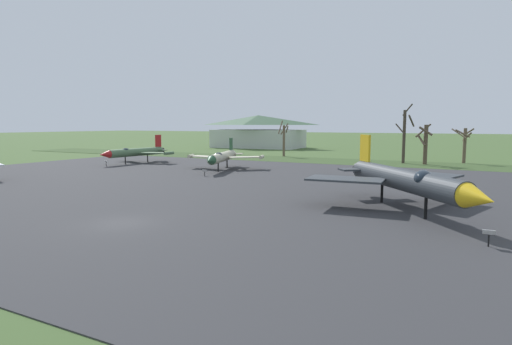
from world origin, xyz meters
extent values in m
plane|color=#425B2D|center=(0.00, 0.00, 0.00)|extent=(600.00, 600.00, 0.00)
cube|color=#333335|center=(0.00, 17.30, 0.03)|extent=(92.18, 57.68, 0.05)
cube|color=#364C25|center=(0.00, 52.14, 0.03)|extent=(152.18, 12.00, 0.06)
cylinder|color=#33383D|center=(15.53, 13.06, 2.36)|extent=(10.21, 12.16, 1.65)
cone|color=yellow|center=(20.69, 6.61, 2.36)|extent=(2.59, 2.71, 1.51)
cylinder|color=black|center=(10.86, 18.88, 2.36)|extent=(1.47, 1.43, 1.15)
ellipsoid|color=#19232D|center=(17.18, 10.99, 2.81)|extent=(1.20, 2.25, 1.13)
cube|color=#33383D|center=(11.40, 12.26, 2.24)|extent=(6.00, 3.50, 0.15)
cube|color=#33383D|center=(17.20, 16.91, 2.24)|extent=(4.62, 6.43, 0.15)
cube|color=yellow|center=(11.45, 18.15, 4.37)|extent=(1.24, 1.48, 2.38)
cube|color=#33383D|center=(10.52, 17.20, 2.48)|extent=(2.51, 2.44, 0.15)
cube|color=#33383D|center=(12.58, 18.85, 2.48)|extent=(2.51, 2.44, 0.15)
cylinder|color=black|center=(17.49, 10.61, 0.77)|extent=(0.22, 0.22, 1.54)
cylinder|color=black|center=(13.57, 15.50, 0.77)|extent=(0.22, 0.22, 1.54)
cylinder|color=black|center=(21.22, 5.10, 0.34)|extent=(0.08, 0.08, 0.67)
cube|color=white|center=(21.22, 5.10, 0.83)|extent=(0.65, 0.33, 0.31)
cylinder|color=#B7B293|center=(-11.71, 31.00, 1.89)|extent=(4.76, 11.28, 1.32)
cone|color=#234C2D|center=(-9.68, 24.70, 1.89)|extent=(1.71, 2.10, 1.21)
cylinder|color=black|center=(-13.55, 36.69, 1.89)|extent=(1.10, 0.97, 0.92)
ellipsoid|color=#19232D|center=(-10.94, 28.61, 2.25)|extent=(0.90, 1.70, 0.85)
cube|color=#B7B293|center=(-14.93, 31.28, 1.79)|extent=(4.87, 2.71, 0.12)
cube|color=#B7B293|center=(-9.27, 33.11, 1.79)|extent=(4.82, 4.72, 0.12)
cylinder|color=#B7B293|center=(-17.30, 31.09, 1.79)|extent=(1.12, 2.16, 0.49)
cylinder|color=#B7B293|center=(-7.23, 34.34, 1.79)|extent=(1.12, 2.16, 0.49)
cube|color=#234C2D|center=(-13.30, 35.92, 3.47)|extent=(0.63, 1.53, 1.85)
cube|color=#B7B293|center=(-14.26, 35.54, 1.99)|extent=(1.84, 1.64, 0.12)
cube|color=#B7B293|center=(-12.30, 36.17, 1.99)|extent=(1.84, 1.64, 0.12)
cylinder|color=black|center=(-10.94, 28.61, 0.62)|extent=(0.18, 0.18, 1.23)
cylinder|color=black|center=(-12.49, 33.40, 0.62)|extent=(0.18, 0.18, 1.23)
cylinder|color=black|center=(-9.73, 23.61, 0.29)|extent=(0.08, 0.08, 0.58)
cube|color=white|center=(-9.73, 23.61, 0.72)|extent=(0.64, 0.38, 0.28)
cylinder|color=#4C6B47|center=(-30.01, 33.22, 1.87)|extent=(1.83, 11.34, 1.30)
cone|color=#B21E1E|center=(-30.32, 26.64, 1.87)|extent=(1.28, 1.93, 1.20)
cylinder|color=black|center=(-29.74, 39.12, 1.87)|extent=(0.94, 0.76, 0.91)
ellipsoid|color=#19232D|center=(-30.12, 30.83, 2.23)|extent=(0.88, 1.65, 0.83)
cube|color=#4C6B47|center=(-32.98, 34.78, 1.77)|extent=(5.12, 3.53, 0.12)
cube|color=#4C6B47|center=(-26.91, 34.50, 1.77)|extent=(5.10, 3.17, 0.12)
cylinder|color=#4C6B47|center=(-35.34, 35.31, 1.77)|extent=(0.58, 2.11, 0.49)
cylinder|color=#4C6B47|center=(-24.51, 34.81, 1.77)|extent=(0.58, 2.11, 0.49)
cube|color=#B21E1E|center=(-29.77, 38.39, 3.57)|extent=(0.22, 1.36, 2.10)
cube|color=#4C6B47|center=(-30.74, 38.30, 1.97)|extent=(1.46, 1.28, 0.12)
cube|color=#4C6B47|center=(-28.82, 38.21, 1.97)|extent=(1.46, 1.28, 0.12)
cylinder|color=black|center=(-30.13, 30.74, 0.61)|extent=(0.17, 0.17, 1.22)
cylinder|color=black|center=(-29.90, 35.70, 0.61)|extent=(0.17, 0.17, 1.22)
cylinder|color=black|center=(-30.33, 26.92, 0.31)|extent=(0.08, 0.08, 0.63)
cube|color=white|center=(-30.33, 26.92, 0.78)|extent=(0.49, 0.22, 0.35)
cylinder|color=brown|center=(-14.44, 58.25, 3.13)|extent=(0.49, 0.49, 6.26)
cylinder|color=brown|center=(-14.65, 58.95, 5.53)|extent=(1.65, 0.69, 2.34)
cylinder|color=brown|center=(-15.23, 58.31, 5.87)|extent=(0.39, 1.80, 2.69)
cylinder|color=brown|center=(-13.94, 58.65, 5.46)|extent=(1.10, 1.29, 1.43)
cylinder|color=#42382D|center=(9.29, 53.55, 4.39)|extent=(0.50, 0.50, 8.78)
cylinder|color=#42382D|center=(9.57, 54.30, 8.84)|extent=(1.74, 0.81, 1.98)
cylinder|color=#42382D|center=(8.73, 52.78, 5.74)|extent=(1.77, 1.37, 1.74)
cylinder|color=#42382D|center=(10.38, 53.31, 7.03)|extent=(0.77, 2.40, 1.94)
cylinder|color=brown|center=(12.72, 53.03, 3.20)|extent=(0.64, 0.64, 6.40)
cylinder|color=brown|center=(12.14, 52.42, 3.94)|extent=(1.61, 1.54, 1.85)
cylinder|color=brown|center=(12.16, 54.05, 5.45)|extent=(2.33, 1.44, 2.26)
cylinder|color=brown|center=(12.77, 52.06, 5.39)|extent=(2.14, 0.46, 1.54)
cylinder|color=brown|center=(18.18, 58.48, 2.92)|extent=(0.53, 0.53, 5.83)
cylinder|color=brown|center=(17.30, 57.35, 4.95)|extent=(2.46, 1.99, 1.66)
cylinder|color=brown|center=(17.83, 57.41, 4.98)|extent=(2.33, 0.99, 1.36)
cylinder|color=brown|center=(18.66, 59.21, 5.18)|extent=(1.72, 1.24, 1.30)
cylinder|color=brown|center=(18.48, 59.08, 4.42)|extent=(1.50, 0.92, 1.52)
cube|color=beige|center=(-34.12, 84.82, 2.47)|extent=(24.40, 13.80, 4.95)
pyramid|color=#38563D|center=(-34.12, 84.82, 7.58)|extent=(25.62, 14.49, 2.64)
camera|label=1|loc=(20.61, -20.11, 6.51)|focal=29.96mm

